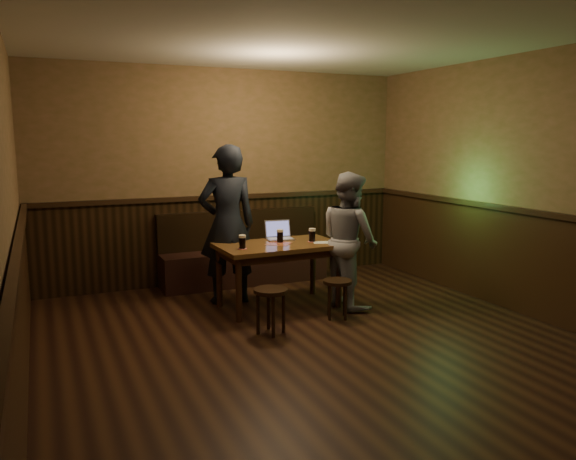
% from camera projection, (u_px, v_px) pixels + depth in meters
% --- Properties ---
extents(room, '(5.04, 6.04, 2.84)m').
position_uv_depth(room, '(323.00, 218.00, 4.97)').
color(room, black).
rests_on(room, ground).
extents(bench, '(2.20, 0.50, 0.95)m').
position_uv_depth(bench, '(243.00, 259.00, 7.45)').
color(bench, black).
rests_on(bench, ground).
extents(pub_table, '(1.39, 0.82, 0.74)m').
position_uv_depth(pub_table, '(279.00, 252.00, 6.31)').
color(pub_table, brown).
rests_on(pub_table, ground).
extents(stool_left, '(0.39, 0.39, 0.45)m').
position_uv_depth(stool_left, '(271.00, 298.00, 5.47)').
color(stool_left, black).
rests_on(stool_left, ground).
extents(stool_right, '(0.39, 0.39, 0.42)m').
position_uv_depth(stool_right, '(337.00, 288.00, 5.95)').
color(stool_right, black).
rests_on(stool_right, ground).
extents(pint_left, '(0.10, 0.10, 0.15)m').
position_uv_depth(pint_left, '(242.00, 242.00, 5.99)').
color(pint_left, '#A61427').
rests_on(pint_left, pub_table).
extents(pint_mid, '(0.10, 0.10, 0.15)m').
position_uv_depth(pint_mid, '(280.00, 236.00, 6.35)').
color(pint_mid, '#A61427').
rests_on(pint_mid, pub_table).
extents(pint_right, '(0.10, 0.10, 0.16)m').
position_uv_depth(pint_right, '(312.00, 235.00, 6.41)').
color(pint_right, '#A61427').
rests_on(pint_right, pub_table).
extents(laptop, '(0.33, 0.28, 0.22)m').
position_uv_depth(laptop, '(279.00, 234.00, 6.58)').
color(laptop, silver).
rests_on(laptop, pub_table).
extents(menu, '(0.26, 0.22, 0.00)m').
position_uv_depth(menu, '(323.00, 242.00, 6.36)').
color(menu, silver).
rests_on(menu, pub_table).
extents(person_suit, '(0.70, 0.49, 1.84)m').
position_uv_depth(person_suit, '(227.00, 225.00, 6.46)').
color(person_suit, black).
rests_on(person_suit, ground).
extents(person_grey, '(0.62, 0.78, 1.54)m').
position_uv_depth(person_grey, '(349.00, 240.00, 6.34)').
color(person_grey, gray).
rests_on(person_grey, ground).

